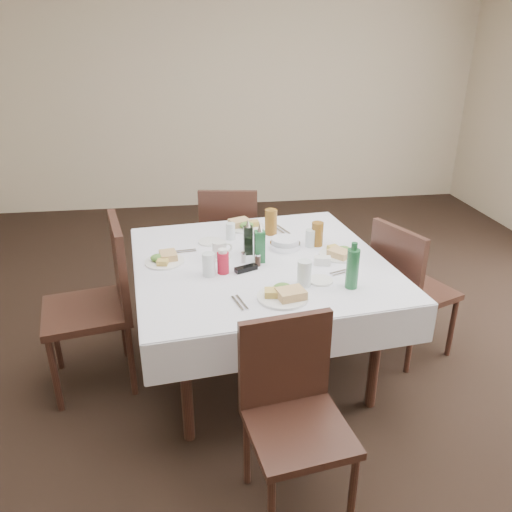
% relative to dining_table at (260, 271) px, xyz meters
% --- Properties ---
extents(ground_plane, '(7.00, 7.00, 0.00)m').
position_rel_dining_table_xyz_m(ground_plane, '(0.15, -0.03, -0.69)').
color(ground_plane, black).
extents(room_shell, '(6.04, 7.04, 2.80)m').
position_rel_dining_table_xyz_m(room_shell, '(0.15, -0.03, 1.02)').
color(room_shell, beige).
rests_on(room_shell, ground).
extents(dining_table, '(1.62, 1.62, 0.76)m').
position_rel_dining_table_xyz_m(dining_table, '(0.00, 0.00, 0.00)').
color(dining_table, black).
rests_on(dining_table, ground).
extents(chair_north, '(0.51, 0.51, 0.93)m').
position_rel_dining_table_xyz_m(chair_north, '(-0.09, 0.99, -0.16)').
color(chair_north, black).
rests_on(chair_north, ground).
extents(chair_south, '(0.48, 0.48, 0.89)m').
position_rel_dining_table_xyz_m(chair_south, '(-0.00, -0.98, -0.18)').
color(chair_south, black).
rests_on(chair_south, ground).
extents(chair_east, '(0.57, 0.57, 0.93)m').
position_rel_dining_table_xyz_m(chair_east, '(0.95, 0.01, -0.16)').
color(chair_east, black).
rests_on(chair_east, ground).
extents(chair_west, '(0.58, 0.58, 1.03)m').
position_rel_dining_table_xyz_m(chair_west, '(-0.94, 0.01, -0.10)').
color(chair_west, black).
rests_on(chair_west, ground).
extents(meal_north, '(0.26, 0.26, 0.06)m').
position_rel_dining_table_xyz_m(meal_north, '(-0.03, 0.55, 0.09)').
color(meal_north, white).
rests_on(meal_north, dining_table).
extents(meal_south, '(0.27, 0.27, 0.06)m').
position_rel_dining_table_xyz_m(meal_south, '(0.05, -0.48, 0.10)').
color(meal_south, white).
rests_on(meal_south, dining_table).
extents(meal_east, '(0.24, 0.24, 0.05)m').
position_rel_dining_table_xyz_m(meal_east, '(0.49, -0.01, 0.09)').
color(meal_east, white).
rests_on(meal_east, dining_table).
extents(meal_west, '(0.23, 0.23, 0.05)m').
position_rel_dining_table_xyz_m(meal_west, '(-0.56, 0.05, 0.09)').
color(meal_west, white).
rests_on(meal_west, dining_table).
extents(side_plate_a, '(0.15, 0.15, 0.01)m').
position_rel_dining_table_xyz_m(side_plate_a, '(-0.28, 0.31, 0.08)').
color(side_plate_a, white).
rests_on(side_plate_a, dining_table).
extents(side_plate_b, '(0.14, 0.14, 0.01)m').
position_rel_dining_table_xyz_m(side_plate_b, '(0.29, -0.32, 0.08)').
color(side_plate_b, white).
rests_on(side_plate_b, dining_table).
extents(water_n, '(0.06, 0.06, 0.11)m').
position_rel_dining_table_xyz_m(water_n, '(-0.14, 0.35, 0.13)').
color(water_n, silver).
rests_on(water_n, dining_table).
extents(water_s, '(0.08, 0.08, 0.14)m').
position_rel_dining_table_xyz_m(water_s, '(0.19, -0.35, 0.14)').
color(water_s, silver).
rests_on(water_s, dining_table).
extents(water_e, '(0.06, 0.06, 0.11)m').
position_rel_dining_table_xyz_m(water_e, '(0.34, 0.16, 0.13)').
color(water_e, silver).
rests_on(water_e, dining_table).
extents(water_w, '(0.07, 0.07, 0.13)m').
position_rel_dining_table_xyz_m(water_w, '(-0.31, -0.16, 0.14)').
color(water_w, silver).
rests_on(water_w, dining_table).
extents(iced_tea_a, '(0.08, 0.08, 0.17)m').
position_rel_dining_table_xyz_m(iced_tea_a, '(0.14, 0.41, 0.16)').
color(iced_tea_a, brown).
rests_on(iced_tea_a, dining_table).
extents(iced_tea_b, '(0.07, 0.07, 0.15)m').
position_rel_dining_table_xyz_m(iced_tea_b, '(0.39, 0.17, 0.15)').
color(iced_tea_b, brown).
rests_on(iced_tea_b, dining_table).
extents(bread_basket, '(0.19, 0.19, 0.06)m').
position_rel_dining_table_xyz_m(bread_basket, '(0.18, 0.16, 0.10)').
color(bread_basket, silver).
rests_on(bread_basket, dining_table).
extents(oil_cruet_dark, '(0.05, 0.05, 0.22)m').
position_rel_dining_table_xyz_m(oil_cruet_dark, '(-0.06, 0.10, 0.17)').
color(oil_cruet_dark, black).
rests_on(oil_cruet_dark, dining_table).
extents(oil_cruet_green, '(0.06, 0.06, 0.24)m').
position_rel_dining_table_xyz_m(oil_cruet_green, '(-0.00, -0.02, 0.18)').
color(oil_cruet_green, '#226236').
rests_on(oil_cruet_green, dining_table).
extents(ketchup_bottle, '(0.07, 0.07, 0.15)m').
position_rel_dining_table_xyz_m(ketchup_bottle, '(-0.23, -0.14, 0.14)').
color(ketchup_bottle, '#B31329').
rests_on(ketchup_bottle, dining_table).
extents(salt_shaker, '(0.03, 0.03, 0.07)m').
position_rel_dining_table_xyz_m(salt_shaker, '(-0.10, -0.02, 0.11)').
color(salt_shaker, white).
rests_on(salt_shaker, dining_table).
extents(pepper_shaker, '(0.03, 0.03, 0.07)m').
position_rel_dining_table_xyz_m(pepper_shaker, '(-0.02, -0.08, 0.11)').
color(pepper_shaker, '#3B2821').
rests_on(pepper_shaker, dining_table).
extents(coffee_mug, '(0.15, 0.14, 0.10)m').
position_rel_dining_table_xyz_m(coffee_mug, '(-0.23, 0.07, 0.12)').
color(coffee_mug, white).
rests_on(coffee_mug, dining_table).
extents(sunglasses, '(0.14, 0.09, 0.03)m').
position_rel_dining_table_xyz_m(sunglasses, '(-0.10, -0.14, 0.09)').
color(sunglasses, black).
rests_on(sunglasses, dining_table).
extents(green_bottle, '(0.07, 0.07, 0.26)m').
position_rel_dining_table_xyz_m(green_bottle, '(0.43, -0.42, 0.19)').
color(green_bottle, '#226236').
rests_on(green_bottle, dining_table).
extents(sugar_caddy, '(0.10, 0.07, 0.05)m').
position_rel_dining_table_xyz_m(sugar_caddy, '(0.35, -0.11, 0.10)').
color(sugar_caddy, white).
rests_on(sugar_caddy, dining_table).
extents(cutlery_n, '(0.11, 0.21, 0.01)m').
position_rel_dining_table_xyz_m(cutlery_n, '(0.21, 0.47, 0.08)').
color(cutlery_n, silver).
rests_on(cutlery_n, dining_table).
extents(cutlery_s, '(0.08, 0.16, 0.01)m').
position_rel_dining_table_xyz_m(cutlery_s, '(-0.18, -0.51, 0.08)').
color(cutlery_s, silver).
rests_on(cutlery_s, dining_table).
extents(cutlery_e, '(0.17, 0.09, 0.01)m').
position_rel_dining_table_xyz_m(cutlery_e, '(0.44, -0.24, 0.08)').
color(cutlery_e, silver).
rests_on(cutlery_e, dining_table).
extents(cutlery_w, '(0.19, 0.07, 0.01)m').
position_rel_dining_table_xyz_m(cutlery_w, '(-0.46, 0.18, 0.08)').
color(cutlery_w, silver).
rests_on(cutlery_w, dining_table).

